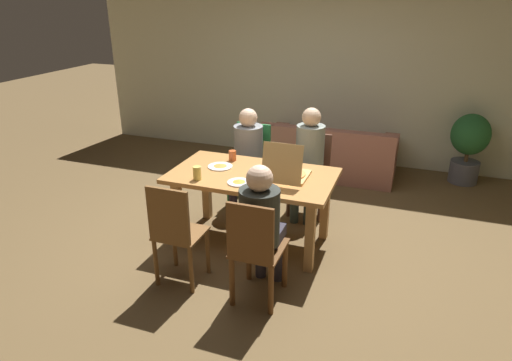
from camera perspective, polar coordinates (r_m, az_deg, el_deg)
name	(u,v)px	position (r m, az deg, el deg)	size (l,w,h in m)	color
ground_plane	(253,241)	(4.80, -0.41, -7.62)	(20.00, 20.00, 0.00)	brown
back_wall	(319,69)	(6.99, 8.03, 13.78)	(7.24, 0.12, 2.73)	beige
dining_table	(253,184)	(4.51, -0.43, -0.44)	(1.62, 0.92, 0.76)	#BA7E42
chair_0	(256,250)	(3.68, -0.05, -8.83)	(0.40, 0.46, 0.96)	brown
person_0	(261,219)	(3.69, 0.69, -4.92)	(0.33, 0.49, 1.20)	#322E39
chair_1	(251,162)	(5.46, -0.65, 2.32)	(0.45, 0.40, 0.98)	#25753B
person_1	(247,151)	(5.28, -1.18, 3.81)	(0.34, 0.51, 1.20)	#39324E
chair_2	(311,170)	(5.30, 6.91, 1.34)	(0.43, 0.42, 0.92)	brown
person_2	(309,155)	(5.10, 6.67, 3.26)	(0.32, 0.51, 1.26)	#2F4142
chair_3	(175,231)	(3.94, -10.17, -6.33)	(0.40, 0.38, 0.97)	brown
pizza_box_0	(287,173)	(4.35, 3.97, 0.96)	(0.38, 0.46, 0.40)	tan
plate_0	(220,166)	(4.64, -4.55, 1.82)	(0.25, 0.25, 0.03)	white
plate_1	(239,182)	(4.24, -2.17, -0.19)	(0.22, 0.22, 0.03)	white
drinking_glass_0	(232,156)	(4.81, -2.99, 3.17)	(0.08, 0.08, 0.11)	#BD5226
drinking_glass_1	(197,173)	(4.34, -7.46, 0.94)	(0.08, 0.08, 0.13)	#E4CC5D
couch	(328,156)	(6.52, 9.15, 3.05)	(1.84, 0.88, 0.75)	#9C6353
potted_plant	(469,144)	(6.69, 25.32, 4.24)	(0.50, 0.50, 0.96)	#555660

